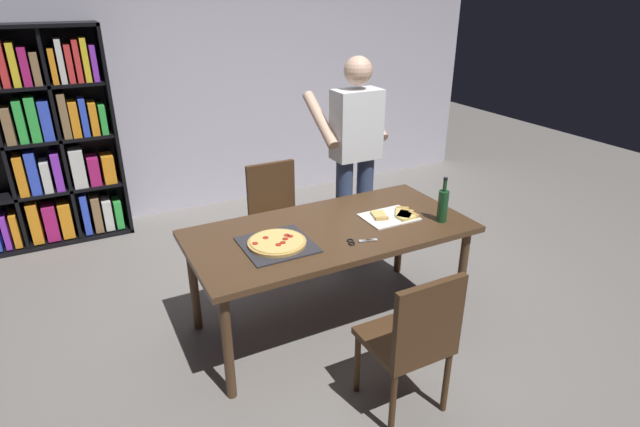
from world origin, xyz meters
name	(u,v)px	position (x,y,z in m)	size (l,w,h in m)	color
ground_plane	(330,322)	(0.00, 0.00, 0.00)	(12.00, 12.00, 0.00)	gray
back_wall	(211,74)	(0.00, 2.60, 1.40)	(6.40, 0.10, 2.80)	#BCB7C6
dining_table	(330,238)	(0.00, 0.00, 0.68)	(1.88, 0.91, 0.75)	#4C331E
chair_near_camera	(414,337)	(0.00, -0.94, 0.51)	(0.42, 0.42, 0.90)	#472D19
chair_far_side	(277,211)	(0.00, 0.94, 0.51)	(0.42, 0.42, 0.90)	#472D19
bookshelf	(35,142)	(-1.70, 2.37, 0.96)	(1.40, 0.35, 1.95)	black
person_serving_pizza	(355,152)	(0.61, 0.72, 1.00)	(0.55, 0.54, 1.75)	#38476B
pepperoni_pizza_on_tray	(277,243)	(-0.41, -0.06, 0.77)	(0.43, 0.43, 0.04)	#2D2D33
pizza_slices_on_towel	(394,216)	(0.48, -0.04, 0.76)	(0.37, 0.28, 0.03)	white
wine_bottle	(443,205)	(0.73, -0.25, 0.87)	(0.07, 0.07, 0.32)	#194723
kitchen_scissors	(357,241)	(0.06, -0.25, 0.76)	(0.20, 0.10, 0.01)	silver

